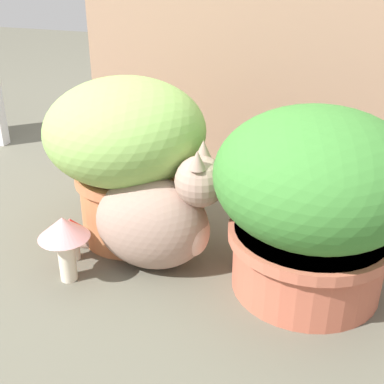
# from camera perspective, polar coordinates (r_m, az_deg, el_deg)

# --- Properties ---
(ground_plane) EXTENTS (6.00, 6.00, 0.00)m
(ground_plane) POSITION_cam_1_polar(r_m,az_deg,el_deg) (1.24, -2.90, -7.02)
(ground_plane) COLOR #5B594B
(cardboard_backdrop) EXTENTS (1.14, 0.03, 0.94)m
(cardboard_backdrop) POSITION_cam_1_polar(r_m,az_deg,el_deg) (1.51, 8.63, 17.97)
(cardboard_backdrop) COLOR tan
(cardboard_backdrop) RESTS_ON ground
(grass_planter) EXTENTS (0.38, 0.38, 0.41)m
(grass_planter) POSITION_cam_1_polar(r_m,az_deg,el_deg) (1.22, -7.40, 4.83)
(grass_planter) COLOR #BD7044
(grass_planter) RESTS_ON ground
(leafy_planter) EXTENTS (0.41, 0.41, 0.40)m
(leafy_planter) POSITION_cam_1_polar(r_m,az_deg,el_deg) (1.05, 13.57, -0.68)
(leafy_planter) COLOR #BC6047
(leafy_planter) RESTS_ON ground
(cat) EXTENTS (0.38, 0.20, 0.32)m
(cat) POSITION_cam_1_polar(r_m,az_deg,el_deg) (1.14, -3.72, -3.09)
(cat) COLOR #A28273
(cat) RESTS_ON ground
(mushroom_ornament_pink) EXTENTS (0.11, 0.11, 0.16)m
(mushroom_ornament_pink) POSITION_cam_1_polar(r_m,az_deg,el_deg) (1.12, -14.23, -4.59)
(mushroom_ornament_pink) COLOR #EEE0C5
(mushroom_ornament_pink) RESTS_ON ground
(mushroom_ornament_red) EXTENTS (0.07, 0.07, 0.11)m
(mushroom_ornament_red) POSITION_cam_1_polar(r_m,az_deg,el_deg) (1.21, -13.45, -4.25)
(mushroom_ornament_red) COLOR silver
(mushroom_ornament_red) RESTS_ON ground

